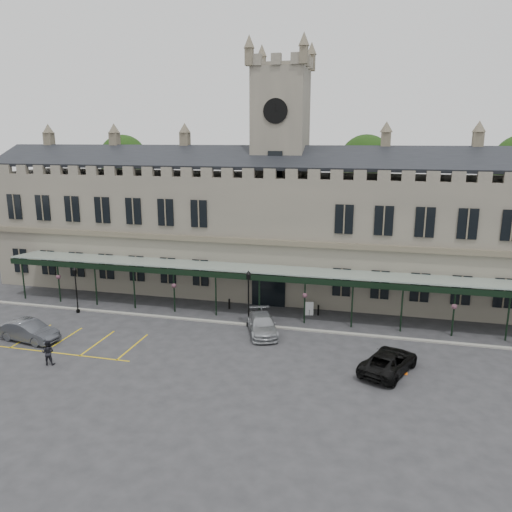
% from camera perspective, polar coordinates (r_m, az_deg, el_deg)
% --- Properties ---
extents(ground, '(140.00, 140.00, 0.00)m').
position_cam_1_polar(ground, '(37.96, -2.22, -10.91)').
color(ground, '#2B2B2D').
extents(station_building, '(60.00, 10.36, 17.30)m').
position_cam_1_polar(station_building, '(50.91, 2.69, 3.01)').
color(station_building, '#676156').
rests_on(station_building, ground).
extents(clock_tower, '(5.60, 5.60, 24.80)m').
position_cam_1_polar(clock_tower, '(50.23, 2.80, 10.51)').
color(clock_tower, '#676156').
rests_on(clock_tower, ground).
extents(canopy, '(50.00, 4.10, 4.30)m').
position_cam_1_polar(canopy, '(43.86, 0.46, -4.15)').
color(canopy, '#8C9E93').
rests_on(canopy, ground).
extents(kerb, '(60.00, 0.40, 0.12)m').
position_cam_1_polar(kerb, '(42.84, -0.16, -7.91)').
color(kerb, gray).
rests_on(kerb, ground).
extents(parking_markings, '(16.00, 6.00, 0.01)m').
position_cam_1_polar(parking_markings, '(42.57, -21.48, -9.11)').
color(parking_markings, gold).
rests_on(parking_markings, ground).
extents(tree_behind_left, '(6.00, 6.00, 16.00)m').
position_cam_1_polar(tree_behind_left, '(66.36, -14.90, 10.51)').
color(tree_behind_left, '#332314').
rests_on(tree_behind_left, ground).
extents(tree_behind_mid, '(6.00, 6.00, 16.00)m').
position_cam_1_polar(tree_behind_mid, '(58.31, 12.42, 10.32)').
color(tree_behind_mid, '#332314').
rests_on(tree_behind_mid, ground).
extents(lamp_post_left, '(0.41, 0.41, 4.34)m').
position_cam_1_polar(lamp_post_left, '(48.02, -19.89, -3.20)').
color(lamp_post_left, black).
rests_on(lamp_post_left, ground).
extents(lamp_post_mid, '(0.46, 0.46, 4.90)m').
position_cam_1_polar(lamp_post_mid, '(41.83, -0.86, -4.30)').
color(lamp_post_mid, black).
rests_on(lamp_post_mid, ground).
extents(traffic_cone, '(0.45, 0.45, 0.72)m').
position_cam_1_polar(traffic_cone, '(36.04, 16.63, -12.26)').
color(traffic_cone, '#E65B07').
rests_on(traffic_cone, ground).
extents(sign_board, '(0.72, 0.22, 1.25)m').
position_cam_1_polar(sign_board, '(45.34, 6.12, -6.02)').
color(sign_board, black).
rests_on(sign_board, ground).
extents(bollard_left, '(0.17, 0.17, 0.95)m').
position_cam_1_polar(bollard_left, '(46.86, -3.07, -5.49)').
color(bollard_left, black).
rests_on(bollard_left, ground).
extents(bollard_right, '(0.17, 0.17, 0.95)m').
position_cam_1_polar(bollard_right, '(45.49, 7.13, -6.16)').
color(bollard_right, black).
rests_on(bollard_right, ground).
extents(car_left_b, '(5.17, 2.47, 1.64)m').
position_cam_1_polar(car_left_b, '(43.42, -24.54, -7.80)').
color(car_left_b, '#3D3F45').
rests_on(car_left_b, ground).
extents(car_taxi, '(3.85, 5.69, 1.53)m').
position_cam_1_polar(car_taxi, '(41.04, 0.70, -7.82)').
color(car_taxi, '#929599').
rests_on(car_taxi, ground).
extents(car_van, '(4.50, 6.07, 1.53)m').
position_cam_1_polar(car_van, '(35.83, 14.93, -11.56)').
color(car_van, black).
rests_on(car_van, ground).
extents(person_b, '(1.01, 0.87, 1.80)m').
position_cam_1_polar(person_b, '(38.55, -22.68, -10.14)').
color(person_b, black).
rests_on(person_b, ground).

